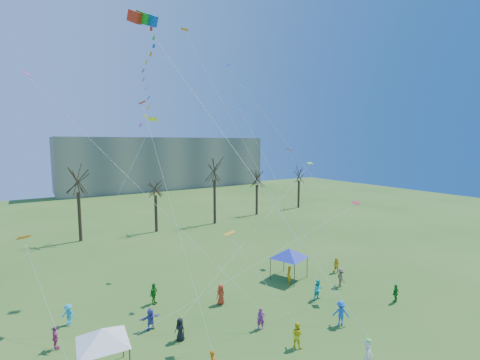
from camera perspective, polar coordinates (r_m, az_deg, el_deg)
ground at (r=24.28m, az=9.50°, el=-27.85°), size 160.00×160.00×0.00m
distant_building at (r=103.26m, az=-12.47°, el=2.89°), size 60.00×14.00×15.00m
bare_tree_row at (r=53.01m, az=-15.02°, el=-0.82°), size 68.56×8.42×11.64m
hero_kite_flyer at (r=23.53m, az=20.99°, el=-26.36°), size 0.92×0.82×2.12m
big_box_kite at (r=25.88m, az=-14.87°, el=16.39°), size 5.35×8.04×25.88m
canopy_tent_white at (r=22.78m, az=-22.43°, el=-23.35°), size 3.93×3.93×2.96m
canopy_tent_blue at (r=34.51m, az=8.38°, el=-12.24°), size 3.89×3.89×3.10m
festival_crowd at (r=27.30m, az=-0.53°, el=-21.50°), size 26.50×12.36×1.84m
small_kites_aloft at (r=28.96m, az=-4.44°, el=5.98°), size 28.91×17.09×34.23m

